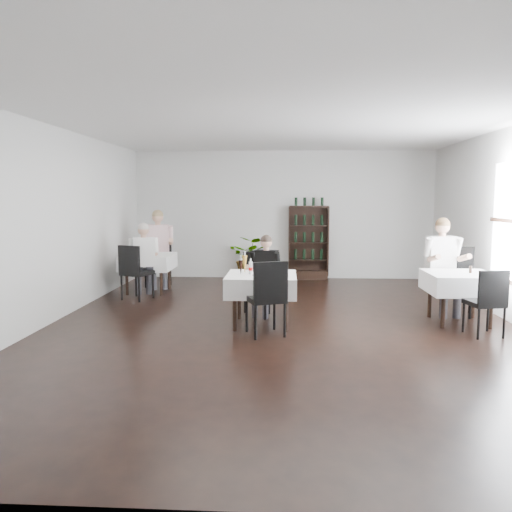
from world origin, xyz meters
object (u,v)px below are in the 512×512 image
Objects in this scene: wine_shelf at (308,243)px; main_table at (261,284)px; potted_tree at (251,258)px; diner_main at (265,269)px.

main_table is (-0.90, -4.31, -0.23)m from wine_shelf.
potted_tree is at bearing -175.12° from wine_shelf.
potted_tree is at bearing 97.52° from diner_main.
diner_main is (0.03, 0.68, 0.14)m from main_table.
diner_main is at bearing 87.78° from main_table.
main_table is at bearing -84.03° from potted_tree.
potted_tree is at bearing 95.97° from main_table.
main_table is 0.69m from diner_main.
diner_main is (-0.87, -3.64, -0.09)m from wine_shelf.
wine_shelf reaches higher than potted_tree.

